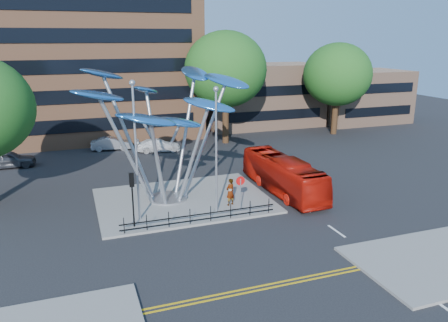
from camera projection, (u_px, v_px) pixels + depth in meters
name	position (u px, v px, depth m)	size (l,w,h in m)	color
ground	(225.00, 233.00, 26.17)	(120.00, 120.00, 0.00)	black
traffic_island	(183.00, 200.00, 31.26)	(12.00, 9.00, 0.15)	slate
double_yellow_near	(267.00, 285.00, 20.73)	(40.00, 0.12, 0.01)	gold
double_yellow_far	(270.00, 288.00, 20.46)	(40.00, 0.12, 0.01)	gold
brick_tower	(79.00, 3.00, 49.12)	(25.00, 15.00, 30.00)	#966041
low_building_near	(262.00, 95.00, 57.43)	(15.00, 8.00, 8.00)	#A57A61
low_building_far	(360.00, 96.00, 60.29)	(12.00, 8.00, 7.00)	#A57A61
tree_right	(226.00, 69.00, 46.49)	(8.80, 8.80, 12.11)	black
tree_far	(337.00, 75.00, 51.28)	(8.00, 8.00, 10.81)	black
leaf_sculpture	(163.00, 105.00, 29.68)	(12.72, 9.54, 9.51)	#9EA0A5
street_lamp_left	(135.00, 140.00, 26.42)	(0.36, 0.36, 8.80)	#9EA0A5
street_lamp_right	(216.00, 139.00, 27.66)	(0.36, 0.36, 8.30)	#9EA0A5
traffic_light_island	(132.00, 188.00, 26.10)	(0.28, 0.18, 3.42)	black
no_entry_sign_island	(240.00, 188.00, 28.60)	(0.60, 0.10, 2.45)	#9EA0A5
pedestrian_railing_front	(200.00, 216.00, 27.23)	(10.00, 0.06, 1.00)	black
red_bus	(283.00, 175.00, 32.84)	(2.28, 9.73, 2.71)	#AE1208
pedestrian	(230.00, 192.00, 29.94)	(0.70, 0.46, 1.91)	gray
parked_car_left	(8.00, 159.00, 39.17)	(1.82, 4.52, 1.54)	#404147
parked_car_mid	(111.00, 144.00, 45.39)	(1.44, 4.12, 1.36)	#9FA1A7
parked_car_right	(158.00, 145.00, 44.82)	(1.83, 4.50, 1.31)	silver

